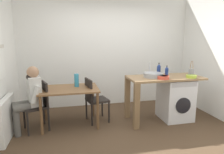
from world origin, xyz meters
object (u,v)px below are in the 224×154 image
object	(u,v)px
washing_machine	(175,99)
bottle_tall_green	(159,69)
dining_table	(69,93)
bottle_squat_brown	(167,71)
chair_opposite	(94,98)
chair_person_seat	(39,103)
vase	(77,80)
mixing_bowl	(163,77)
utensil_crock	(191,72)
seated_person	(30,96)
colander	(191,76)

from	to	relation	value
washing_machine	bottle_tall_green	xyz separation A→B (m)	(-0.29, 0.23, 0.60)
dining_table	bottle_squat_brown	xyz separation A→B (m)	(1.99, -0.10, 0.37)
chair_opposite	bottle_tall_green	world-z (taller)	bottle_tall_green
chair_opposite	bottle_tall_green	xyz separation A→B (m)	(1.40, 0.01, 0.53)
chair_person_seat	vase	bearing A→B (deg)	-95.38
mixing_bowl	utensil_crock	distance (m)	0.81
seated_person	bottle_tall_green	size ratio (longest dim) A/B	4.74
utensil_crock	dining_table	bearing A→B (deg)	176.93
washing_machine	mixing_bowl	bearing A→B (deg)	-153.93
seated_person	bottle_squat_brown	world-z (taller)	seated_person
dining_table	bottle_tall_green	size ratio (longest dim) A/B	4.35
bottle_tall_green	vase	bearing A→B (deg)	178.08
seated_person	vase	world-z (taller)	seated_person
chair_person_seat	washing_machine	distance (m)	2.72
dining_table	mixing_bowl	bearing A→B (deg)	-12.34
vase	dining_table	bearing A→B (deg)	-146.31
chair_opposite	seated_person	distance (m)	1.20
seated_person	washing_machine	bearing A→B (deg)	-110.63
washing_machine	bottle_squat_brown	xyz separation A→B (m)	(-0.18, 0.09, 0.59)
chair_opposite	utensil_crock	world-z (taller)	utensil_crock
vase	chair_person_seat	bearing A→B (deg)	-165.94
bottle_squat_brown	colander	xyz separation A→B (m)	(0.37, -0.31, -0.06)
chair_opposite	bottle_tall_green	size ratio (longest dim) A/B	3.56
dining_table	seated_person	bearing A→B (deg)	-169.60
utensil_crock	vase	size ratio (longest dim) A/B	1.17
bottle_tall_green	bottle_squat_brown	size ratio (longest dim) A/B	1.20
washing_machine	utensil_crock	distance (m)	0.67
chair_opposite	bottle_tall_green	bearing A→B (deg)	78.48
bottle_tall_green	colander	distance (m)	0.66
mixing_bowl	vase	distance (m)	1.69
chair_person_seat	colander	size ratio (longest dim) A/B	4.50
dining_table	utensil_crock	world-z (taller)	utensil_crock
dining_table	seated_person	size ratio (longest dim) A/B	0.92
washing_machine	colander	bearing A→B (deg)	-49.26
seated_person	mixing_bowl	size ratio (longest dim) A/B	5.28
dining_table	chair_opposite	size ratio (longest dim) A/B	1.22
washing_machine	vase	distance (m)	2.09
chair_person_seat	dining_table	bearing A→B (deg)	-101.65
dining_table	vase	xyz separation A→B (m)	(0.15, 0.10, 0.22)
chair_opposite	mixing_bowl	bearing A→B (deg)	60.08
dining_table	seated_person	distance (m)	0.71
washing_machine	colander	size ratio (longest dim) A/B	4.30
mixing_bowl	utensil_crock	size ratio (longest dim) A/B	0.76
chair_person_seat	seated_person	distance (m)	0.23
bottle_tall_green	utensil_crock	xyz separation A→B (m)	(0.66, -0.18, -0.04)
vase	seated_person	bearing A→B (deg)	-164.96
mixing_bowl	utensil_crock	xyz separation A→B (m)	(0.77, 0.25, 0.03)
chair_opposite	bottle_squat_brown	bearing A→B (deg)	73.13
seated_person	mixing_bowl	world-z (taller)	seated_person
dining_table	mixing_bowl	world-z (taller)	mixing_bowl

